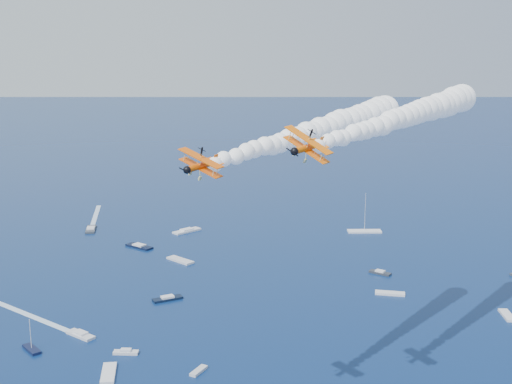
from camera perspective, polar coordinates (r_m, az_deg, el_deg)
name	(u,v)px	position (r m, az deg, el deg)	size (l,w,h in m)	color
biplane_lead	(308,147)	(111.72, 4.46, 3.83)	(8.42, 9.44, 5.69)	#FF6905
biplane_trail	(202,165)	(107.07, -4.65, 2.28)	(7.73, 8.67, 5.22)	#F05605
smoke_trail_lead	(402,118)	(137.95, 12.36, 6.22)	(56.11, 34.88, 11.31)	white
smoke_trail_trail	(313,131)	(131.13, 4.92, 5.19)	(55.15, 36.49, 11.31)	white
spectator_boats	(158,284)	(214.43, -8.37, -7.83)	(214.97, 170.73, 0.70)	silver
boat_wakes	(69,254)	(252.81, -15.69, -5.11)	(46.08, 144.32, 0.04)	white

